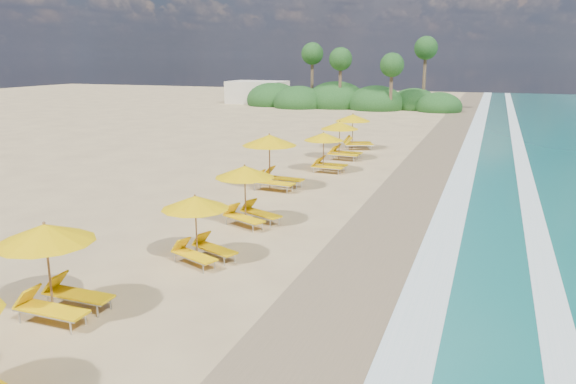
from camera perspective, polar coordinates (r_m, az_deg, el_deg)
name	(u,v)px	position (r m, az deg, el deg)	size (l,w,h in m)	color
ground	(288,224)	(20.40, 0.00, -3.27)	(160.00, 160.00, 0.00)	tan
wet_sand	(397,235)	(19.44, 11.16, -4.41)	(4.00, 160.00, 0.01)	#876F50
surf_foam	(480,244)	(19.23, 19.14, -5.07)	(4.00, 160.00, 0.01)	white
station_2	(54,264)	(14.13, -22.90, -6.81)	(2.47, 2.28, 2.30)	olive
station_3	(199,224)	(16.66, -9.09, -3.29)	(2.65, 2.61, 2.05)	olive
station_4	(248,191)	(20.11, -4.10, 0.10)	(2.88, 2.85, 2.21)	olive
station_5	(273,158)	(25.46, -1.51, 3.52)	(2.94, 2.76, 2.57)	olive
station_6	(326,149)	(29.36, 3.97, 4.39)	(2.36, 2.19, 2.13)	olive
station_7	(342,138)	(33.04, 5.59, 5.57)	(2.55, 2.38, 2.28)	olive
station_8	(355,129)	(36.80, 6.93, 6.44)	(3.04, 3.00, 2.35)	olive
treeline	(344,99)	(66.13, 5.74, 9.46)	(25.80, 8.80, 9.74)	#163D14
beach_building	(257,92)	(72.40, -3.16, 10.21)	(7.00, 5.00, 2.80)	beige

